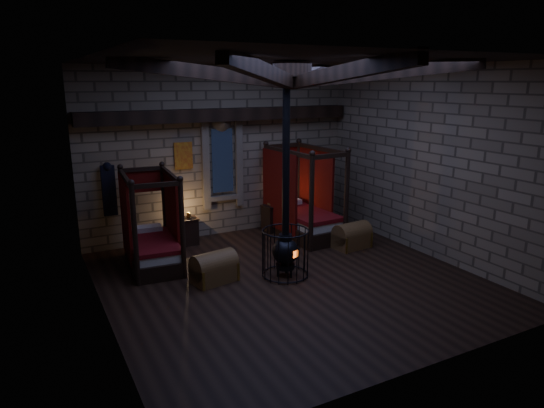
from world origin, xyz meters
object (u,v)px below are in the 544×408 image
bed_left (152,243)px  trunk_right (352,236)px  trunk_left (214,268)px  stove (285,248)px  bed_right (302,214)px

bed_left → trunk_right: bearing=-9.1°
trunk_left → stove: (1.38, -0.40, 0.32)m
bed_left → bed_right: bed_right is taller
bed_right → trunk_right: bed_right is taller
bed_right → stove: bearing=-131.5°
bed_right → trunk_left: size_ratio=2.40×
bed_left → trunk_left: 1.70m
bed_left → stove: (2.22, -1.85, 0.11)m
trunk_left → trunk_right: 3.64m
bed_left → trunk_left: (0.84, -1.46, -0.22)m
trunk_right → stove: size_ratio=0.22×
bed_left → stove: size_ratio=0.49×
bed_right → trunk_left: 3.53m
trunk_left → stove: 1.47m
bed_right → trunk_right: 1.50m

